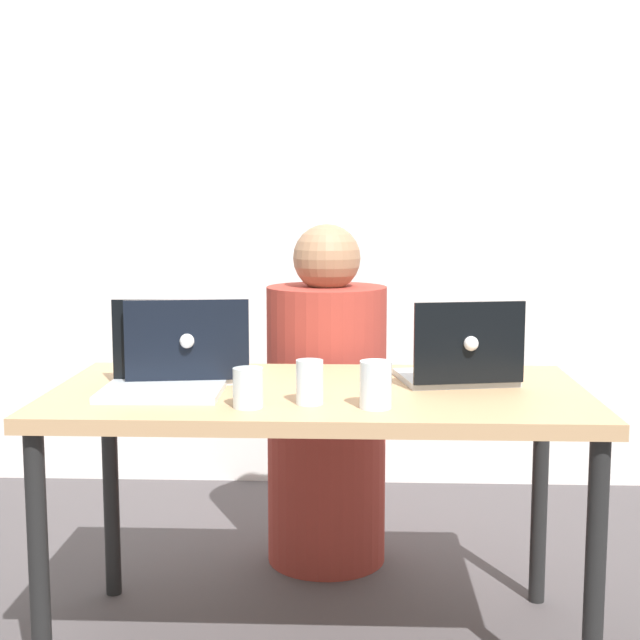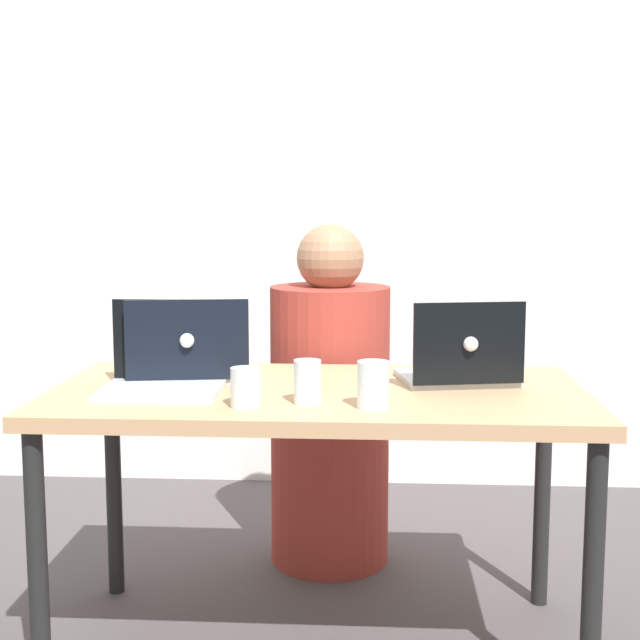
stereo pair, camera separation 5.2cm
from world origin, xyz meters
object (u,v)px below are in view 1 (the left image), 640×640
object	(u,v)px
person_at_center	(327,414)
water_glass_center	(310,385)
water_glass_right	(376,388)
laptop_front_left	(164,372)
laptop_back_right	(460,366)
water_glass_left	(248,390)
laptop_back_left	(189,363)

from	to	relation	value
person_at_center	water_glass_center	xyz separation A→B (m)	(-0.02, -0.83, 0.27)
water_glass_right	laptop_front_left	bearing A→B (deg)	162.81
laptop_back_right	water_glass_left	bearing A→B (deg)	18.51
person_at_center	water_glass_left	world-z (taller)	person_at_center
laptop_back_right	water_glass_right	size ratio (longest dim) A/B	2.97
person_at_center	laptop_back_right	distance (m)	0.74
laptop_front_left	laptop_back_right	distance (m)	0.82
laptop_back_left	laptop_front_left	distance (m)	0.15
person_at_center	laptop_back_left	size ratio (longest dim) A/B	3.17
laptop_back_right	water_glass_right	bearing A→B (deg)	40.87
laptop_back_left	water_glass_right	xyz separation A→B (m)	(0.53, -0.32, -0.00)
person_at_center	water_glass_center	bearing A→B (deg)	94.54
water_glass_left	water_glass_center	bearing A→B (deg)	17.11
laptop_front_left	water_glass_center	size ratio (longest dim) A/B	2.85
laptop_back_left	laptop_front_left	world-z (taller)	laptop_back_left
laptop_back_left	water_glass_center	xyz separation A→B (m)	(0.36, -0.28, -0.00)
person_at_center	laptop_front_left	distance (m)	0.85
laptop_back_left	laptop_front_left	xyz separation A→B (m)	(-0.04, -0.14, -0.00)
water_glass_right	water_glass_center	world-z (taller)	water_glass_right
laptop_back_left	water_glass_right	bearing A→B (deg)	140.34
laptop_back_left	water_glass_right	size ratio (longest dim) A/B	3.16
laptop_back_left	water_glass_center	bearing A→B (deg)	133.72
laptop_back_left	laptop_back_right	xyz separation A→B (m)	(0.77, -0.01, 0.00)
water_glass_left	water_glass_right	bearing A→B (deg)	1.36
laptop_back_left	laptop_back_right	distance (m)	0.77
laptop_front_left	water_glass_right	world-z (taller)	laptop_front_left
laptop_front_left	water_glass_right	size ratio (longest dim) A/B	2.72
person_at_center	water_glass_left	distance (m)	0.93
water_glass_right	water_glass_left	bearing A→B (deg)	-178.64
person_at_center	water_glass_center	world-z (taller)	person_at_center
laptop_back_right	water_glass_right	world-z (taller)	laptop_back_right
laptop_front_left	water_glass_center	bearing A→B (deg)	-20.01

